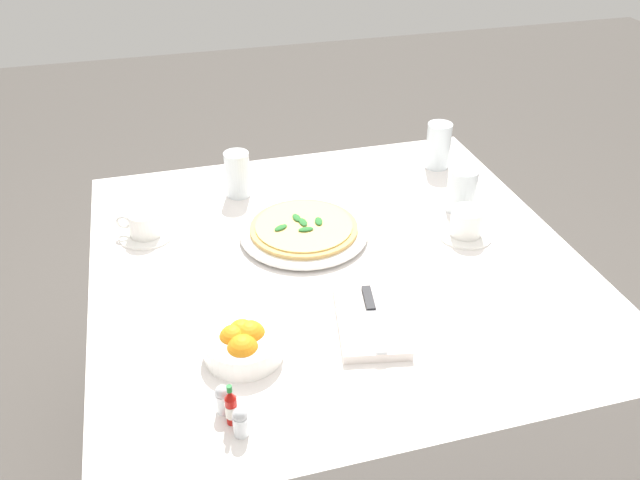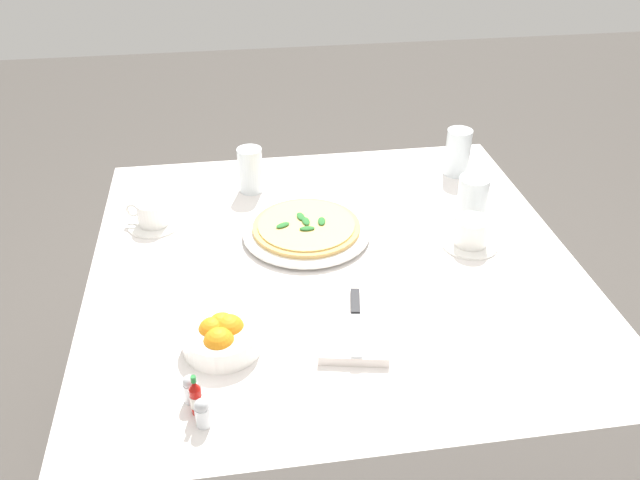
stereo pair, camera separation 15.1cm
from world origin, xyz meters
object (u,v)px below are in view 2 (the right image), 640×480
object	(u,v)px
water_glass_far_left	(251,172)
dinner_knife	(356,318)
coffee_cup_near_right	(471,233)
water_glass_far_right	(457,155)
hot_sauce_bottle	(196,398)
salt_shaker	(203,414)
napkin_folded	(355,323)
pizza_plate	(306,231)
water_glass_right_edge	(472,200)
coffee_cup_back_corner	(153,215)
pepper_shaker	(191,390)
pizza	(306,226)
citrus_bowl	(222,336)

from	to	relation	value
water_glass_far_left	dinner_knife	size ratio (longest dim) A/B	0.62
dinner_knife	coffee_cup_near_right	bearing A→B (deg)	137.87
coffee_cup_near_right	water_glass_far_right	bearing A→B (deg)	166.98
hot_sauce_bottle	salt_shaker	xyz separation A→B (m)	(0.03, 0.01, -0.01)
napkin_folded	water_glass_far_right	bearing A→B (deg)	157.37
pizza_plate	water_glass_right_edge	distance (m)	0.41
coffee_cup_near_right	hot_sauce_bottle	size ratio (longest dim) A/B	1.57
water_glass_far_right	dinner_knife	bearing A→B (deg)	-33.73
pizza_plate	water_glass_far_left	size ratio (longest dim) A/B	2.52
coffee_cup_near_right	hot_sauce_bottle	distance (m)	0.75
coffee_cup_back_corner	napkin_folded	world-z (taller)	coffee_cup_back_corner
hot_sauce_bottle	pepper_shaker	world-z (taller)	hot_sauce_bottle
water_glass_far_right	napkin_folded	distance (m)	0.72
coffee_cup_near_right	water_glass_right_edge	xyz separation A→B (m)	(-0.12, 0.04, 0.02)
water_glass_far_right	salt_shaker	distance (m)	1.06
coffee_cup_near_right	water_glass_right_edge	size ratio (longest dim) A/B	1.17
coffee_cup_near_right	pizza	bearing A→B (deg)	-104.77
citrus_bowl	hot_sauce_bottle	bearing A→B (deg)	-16.46
hot_sauce_bottle	water_glass_right_edge	bearing A→B (deg)	128.96
hot_sauce_bottle	salt_shaker	bearing A→B (deg)	19.65
pizza	water_glass_right_edge	size ratio (longest dim) A/B	2.31
pizza	hot_sauce_bottle	distance (m)	0.58
coffee_cup_near_right	citrus_bowl	distance (m)	0.64
hot_sauce_bottle	water_glass_far_right	bearing A→B (deg)	137.63
water_glass_far_right	pepper_shaker	distance (m)	1.03
hot_sauce_bottle	pepper_shaker	xyz separation A→B (m)	(-0.03, -0.01, -0.01)
pizza_plate	citrus_bowl	xyz separation A→B (m)	(0.36, -0.21, 0.02)
coffee_cup_near_right	salt_shaker	xyz separation A→B (m)	(0.45, -0.61, -0.01)
pizza_plate	water_glass_right_edge	xyz separation A→B (m)	(-0.02, 0.41, 0.04)
water_glass_right_edge	citrus_bowl	size ratio (longest dim) A/B	0.74
pizza_plate	pizza	xyz separation A→B (m)	(-0.00, -0.00, 0.01)
water_glass_far_left	salt_shaker	world-z (taller)	water_glass_far_left
water_glass_far_left	napkin_folded	distance (m)	0.61
citrus_bowl	hot_sauce_bottle	size ratio (longest dim) A/B	1.81
water_glass_right_edge	pepper_shaker	bearing A→B (deg)	-52.95
dinner_knife	citrus_bowl	xyz separation A→B (m)	(0.02, -0.26, 0.00)
napkin_folded	salt_shaker	distance (m)	0.36
salt_shaker	pepper_shaker	bearing A→B (deg)	-160.35
pepper_shaker	hot_sauce_bottle	bearing A→B (deg)	19.65
pizza_plate	napkin_folded	bearing A→B (deg)	8.52
napkin_folded	citrus_bowl	distance (m)	0.26
citrus_bowl	hot_sauce_bottle	xyz separation A→B (m)	(0.15, -0.05, 0.01)
water_glass_right_edge	citrus_bowl	world-z (taller)	water_glass_right_edge
coffee_cup_near_right	coffee_cup_back_corner	xyz separation A→B (m)	(-0.20, -0.73, -0.00)
water_glass_far_right	coffee_cup_back_corner	bearing A→B (deg)	-79.27
pizza	coffee_cup_back_corner	xyz separation A→B (m)	(-0.10, -0.36, 0.00)
water_glass_far_right	water_glass_right_edge	size ratio (longest dim) A/B	1.17
citrus_bowl	dinner_knife	bearing A→B (deg)	93.80
pizza_plate	water_glass_far_left	distance (m)	0.27
pizza	citrus_bowl	distance (m)	0.42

